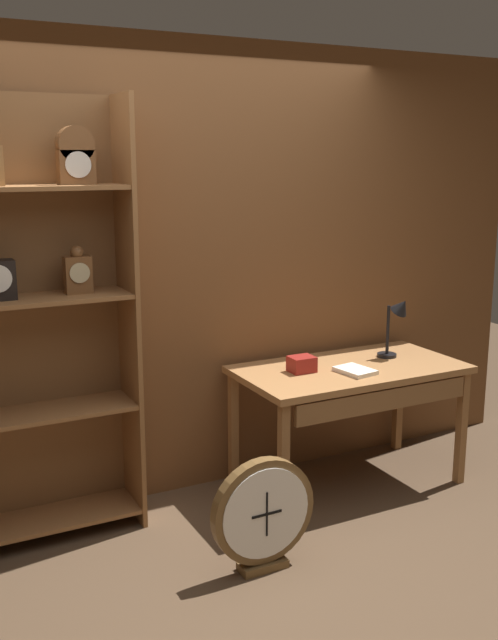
% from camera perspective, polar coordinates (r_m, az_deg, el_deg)
% --- Properties ---
extents(ground_plane, '(10.00, 10.00, 0.00)m').
position_cam_1_polar(ground_plane, '(3.59, 3.46, -20.45)').
color(ground_plane, '#4C3826').
extents(back_wood_panel, '(4.80, 0.05, 2.60)m').
position_cam_1_polar(back_wood_panel, '(4.21, -5.21, 3.57)').
color(back_wood_panel, brown).
rests_on(back_wood_panel, ground).
extents(workbench, '(1.34, 0.71, 0.74)m').
position_cam_1_polar(workbench, '(4.39, 8.01, -4.68)').
color(workbench, '#9E6B3D').
rests_on(workbench, ground).
extents(desk_lamp, '(0.19, 0.19, 0.39)m').
position_cam_1_polar(desk_lamp, '(4.57, 11.47, 0.14)').
color(desk_lamp, black).
rests_on(desk_lamp, workbench).
extents(toolbox_small, '(0.14, 0.12, 0.09)m').
position_cam_1_polar(toolbox_small, '(4.23, 4.12, -3.44)').
color(toolbox_small, maroon).
rests_on(toolbox_small, workbench).
extents(open_repair_manual, '(0.19, 0.24, 0.02)m').
position_cam_1_polar(open_repair_manual, '(4.26, 8.24, -3.92)').
color(open_repair_manual, silver).
rests_on(open_repair_manual, workbench).
extents(round_clock_large, '(0.53, 0.11, 0.57)m').
position_cam_1_polar(round_clock_large, '(3.62, 1.11, -14.83)').
color(round_clock_large, brown).
rests_on(round_clock_large, ground).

